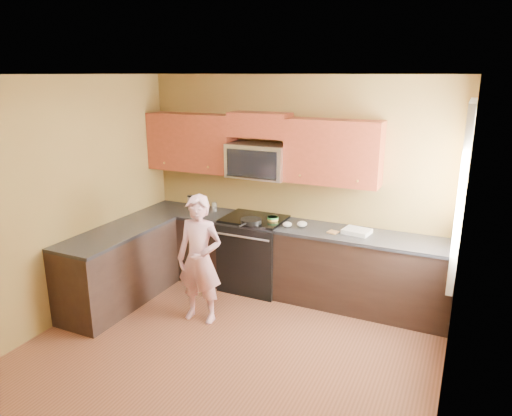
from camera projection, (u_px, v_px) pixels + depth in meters
The scene contains 25 objects.
floor at pixel (218, 362), 4.60m from camera, with size 4.00×4.00×0.00m, color brown.
ceiling at pixel (211, 74), 3.85m from camera, with size 4.00×4.00×0.00m, color white.
wall_back at pixel (294, 185), 5.97m from camera, with size 4.00×4.00×0.00m, color brown.
wall_front at pixel (26, 342), 2.48m from camera, with size 4.00×4.00×0.00m, color brown.
wall_left at pixel (52, 205), 5.03m from camera, with size 4.00×4.00×0.00m, color brown.
wall_right at pixel (455, 268), 3.41m from camera, with size 4.00×4.00×0.00m, color brown.
cabinet_back_run at pixel (284, 260), 5.96m from camera, with size 4.00×0.60×0.88m, color black.
cabinet_left_run at pixel (119, 268), 5.69m from camera, with size 0.60×1.60×0.88m, color black.
countertop_back at pixel (284, 225), 5.82m from camera, with size 4.00×0.62×0.04m, color black.
countertop_left at pixel (117, 233), 5.56m from camera, with size 0.62×1.60×0.04m, color black.
stove at pixel (254, 253), 6.09m from camera, with size 0.76×0.65×0.95m, color black, non-canonical shape.
microwave at pixel (258, 177), 5.93m from camera, with size 0.76×0.40×0.42m, color silver, non-canonical shape.
upper_cab_left at pixel (193, 170), 6.36m from camera, with size 1.22×0.33×0.75m, color maroon, non-canonical shape.
upper_cab_right at pixel (332, 184), 5.57m from camera, with size 1.12×0.33×0.75m, color maroon, non-canonical shape.
upper_cab_over_mw at pixel (260, 125), 5.78m from camera, with size 0.76×0.33×0.30m, color maroon.
window at pixel (464, 192), 4.38m from camera, with size 0.06×1.06×1.66m, color white, non-canonical shape.
woman at pixel (200, 259), 5.21m from camera, with size 0.53×0.35×1.46m, color pink.
frying_pan at pixel (251, 223), 5.73m from camera, with size 0.26×0.45×0.06m, color black, non-canonical shape.
butter_tub at pixel (273, 223), 5.85m from camera, with size 0.14×0.14×0.10m, color yellow, non-canonical shape.
toast_slice at pixel (333, 232), 5.49m from camera, with size 0.11×0.11×0.01m, color #B27F47.
napkin_a at pixel (287, 224), 5.69m from camera, with size 0.11×0.12×0.06m, color silver.
napkin_b at pixel (302, 224), 5.70m from camera, with size 0.12×0.13×0.07m, color silver.
dish_towel at pixel (357, 231), 5.46m from camera, with size 0.30×0.24×0.05m, color white.
travel_mug at pixel (191, 208), 6.48m from camera, with size 0.09×0.09×0.19m, color silver, non-canonical shape.
glass_b at pixel (214, 207), 6.34m from camera, with size 0.07×0.07×0.12m, color silver.
Camera 1 is at (2.02, -3.47, 2.71)m, focal length 33.07 mm.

